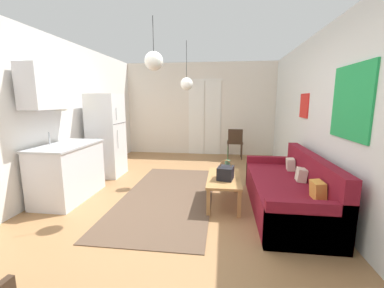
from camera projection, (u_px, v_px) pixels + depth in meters
ground_plane at (175, 210)px, 3.67m from camera, size 4.85×8.17×0.10m
wall_back at (200, 109)px, 7.17m from camera, size 4.45×0.13×2.63m
wall_right at (340, 120)px, 3.16m from camera, size 0.12×7.77×2.63m
wall_left at (31, 117)px, 3.70m from camera, size 0.12×7.77×2.63m
area_rug at (168, 195)px, 4.10m from camera, size 1.44×3.06×0.01m
couch at (290, 192)px, 3.54m from camera, size 0.88×2.15×0.81m
coffee_table at (224, 180)px, 3.77m from camera, size 0.50×1.03×0.41m
bamboo_vase at (227, 167)px, 3.88m from camera, size 0.08×0.08×0.45m
handbag at (226, 173)px, 3.65m from camera, size 0.27×0.30×0.29m
refrigerator at (107, 135)px, 5.11m from camera, size 0.63×0.64×1.70m
kitchen_counter at (64, 151)px, 3.89m from camera, size 0.65×1.19×2.07m
accent_chair at (235, 142)px, 6.61m from camera, size 0.43×0.41×0.82m
pendant_lamp_near at (154, 61)px, 3.21m from camera, size 0.24×0.24×0.68m
pendant_lamp_far at (187, 84)px, 4.55m from camera, size 0.23×0.23×0.87m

